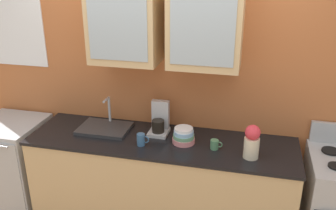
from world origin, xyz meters
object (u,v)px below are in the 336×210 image
sink_faucet (105,128)px  cup_near_sink (141,140)px  coffee_maker (160,121)px  dishwasher (16,165)px  bowl_stack (184,136)px  cup_near_bowls (215,144)px  vase (252,142)px

sink_faucet → cup_near_sink: sink_faucet is taller
coffee_maker → sink_faucet: bearing=-172.7°
dishwasher → coffee_maker: 1.57m
bowl_stack → cup_near_bowls: size_ratio=1.92×
cup_near_bowls → bowl_stack: bearing=169.2°
cup_near_bowls → coffee_maker: 0.56m
vase → coffee_maker: size_ratio=0.96×
cup_near_bowls → dishwasher: (-1.97, 0.04, -0.51)m
bowl_stack → vase: size_ratio=0.69×
bowl_stack → dishwasher: 1.78m
cup_near_sink → coffee_maker: coffee_maker is taller
cup_near_sink → bowl_stack: bearing=21.5°
dishwasher → cup_near_sink: bearing=-5.2°
bowl_stack → cup_near_bowls: (0.27, -0.05, -0.02)m
vase → dishwasher: bearing=177.1°
coffee_maker → cup_near_sink: bearing=-107.9°
vase → cup_near_sink: size_ratio=2.62×
bowl_stack → cup_near_sink: (-0.33, -0.13, -0.01)m
vase → coffee_maker: coffee_maker is taller
bowl_stack → cup_near_sink: bowl_stack is taller
sink_faucet → bowl_stack: sink_faucet is taller
bowl_stack → cup_near_bowls: bearing=-10.8°
sink_faucet → cup_near_bowls: bearing=-7.0°
cup_near_bowls → dishwasher: cup_near_bowls is taller
sink_faucet → coffee_maker: coffee_maker is taller
vase → cup_near_sink: 0.90m
dishwasher → vase: bearing=-2.9°
cup_near_sink → dishwasher: (-1.37, 0.12, -0.52)m
sink_faucet → dishwasher: (-0.95, -0.08, -0.49)m
vase → cup_near_bowls: size_ratio=2.78×
bowl_stack → cup_near_sink: size_ratio=1.80×
sink_faucet → cup_near_sink: 0.46m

